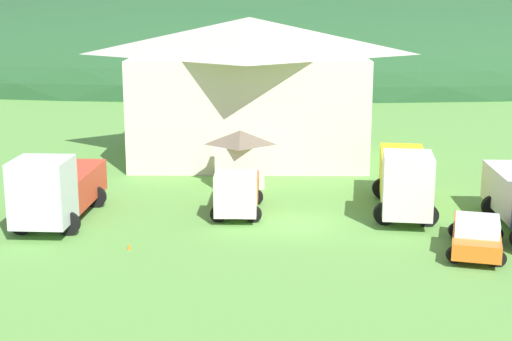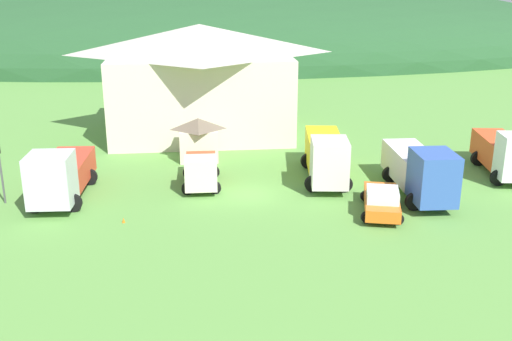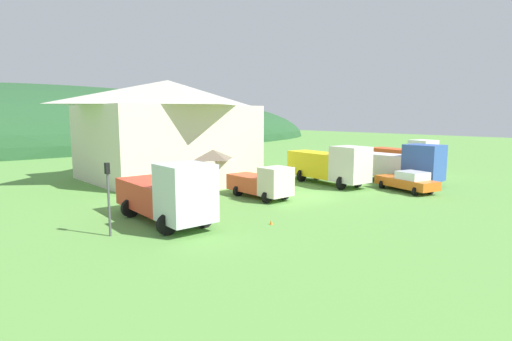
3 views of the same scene
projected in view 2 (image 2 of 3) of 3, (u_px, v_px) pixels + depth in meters
ground_plane at (250, 195)px, 38.95m from camera, size 200.00×200.00×0.00m
forested_hill_backdrop at (210, 51)px, 106.83m from camera, size 145.70×60.00×24.34m
depot_building at (200, 79)px, 51.99m from camera, size 16.18×12.08×9.43m
play_shed_cream at (199, 138)px, 45.62m from camera, size 3.05×2.60×3.23m
tow_truck_silver at (60, 174)px, 37.50m from camera, size 3.56×8.04×3.58m
light_truck_cream at (201, 170)px, 40.00m from camera, size 2.60×5.41×2.44m
flatbed_truck_yellow at (326, 155)px, 41.04m from camera, size 3.72×8.48×3.51m
box_truck_blue at (420, 170)px, 38.06m from camera, size 3.31×8.55×3.59m
heavy_rig_white at (505, 152)px, 41.97m from camera, size 3.72×7.52×3.53m
service_pickup_orange at (382, 200)px, 35.73m from camera, size 3.23×5.39×1.66m
traffic_light_west at (1, 167)px, 36.84m from camera, size 0.20×0.32×3.75m
traffic_cone_near_pickup at (124, 223)px, 34.66m from camera, size 0.36×0.36×0.58m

